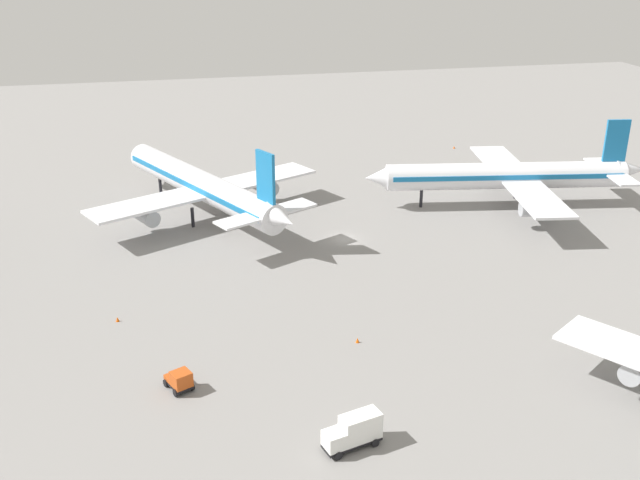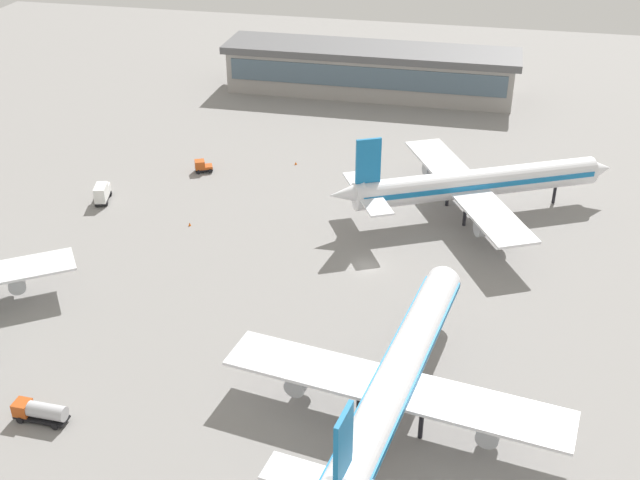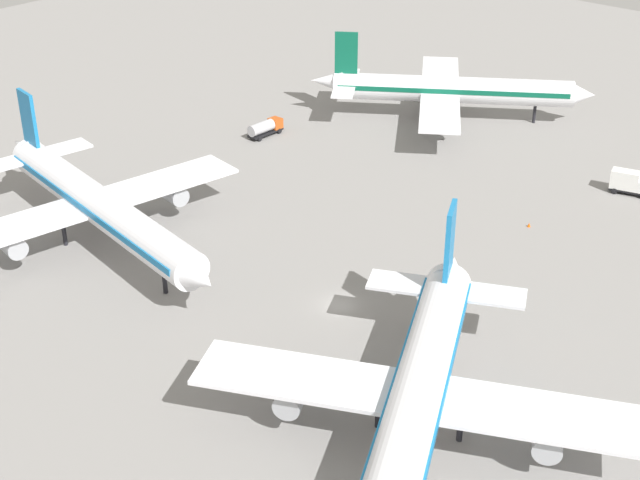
{
  "view_description": "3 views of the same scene",
  "coord_description": "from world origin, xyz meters",
  "px_view_note": "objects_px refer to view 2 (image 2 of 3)",
  "views": [
    {
      "loc": [
        102.03,
        -26.69,
        44.2
      ],
      "look_at": [
        10.71,
        -6.36,
        4.77
      ],
      "focal_mm": 40.83,
      "sensor_mm": 36.0,
      "label": 1
    },
    {
      "loc": [
        -15.03,
        102.28,
        63.47
      ],
      "look_at": [
        6.18,
        5.2,
        6.71
      ],
      "focal_mm": 44.73,
      "sensor_mm": 36.0,
      "label": 2
    },
    {
      "loc": [
        -68.0,
        -56.79,
        55.96
      ],
      "look_at": [
        7.12,
        9.02,
        2.2
      ],
      "focal_mm": 52.36,
      "sensor_mm": 36.0,
      "label": 3
    }
  ],
  "objects_px": {
    "catering_truck": "(102,192)",
    "safety_cone_mid_apron": "(296,163)",
    "baggage_tug": "(202,166)",
    "airplane_distant": "(474,183)",
    "safety_cone_near_gate": "(190,224)",
    "fuel_truck": "(40,411)",
    "airplane_at_gate": "(398,376)"
  },
  "relations": [
    {
      "from": "fuel_truck",
      "to": "airplane_distant",
      "type": "bearing_deg",
      "value": -124.55
    },
    {
      "from": "baggage_tug",
      "to": "safety_cone_mid_apron",
      "type": "relative_size",
      "value": 6.17
    },
    {
      "from": "catering_truck",
      "to": "safety_cone_mid_apron",
      "type": "relative_size",
      "value": 9.84
    },
    {
      "from": "airplane_at_gate",
      "to": "catering_truck",
      "type": "bearing_deg",
      "value": 62.42
    },
    {
      "from": "safety_cone_mid_apron",
      "to": "fuel_truck",
      "type": "bearing_deg",
      "value": 81.4
    },
    {
      "from": "airplane_distant",
      "to": "safety_cone_near_gate",
      "type": "relative_size",
      "value": 78.88
    },
    {
      "from": "catering_truck",
      "to": "safety_cone_near_gate",
      "type": "height_order",
      "value": "catering_truck"
    },
    {
      "from": "airplane_distant",
      "to": "safety_cone_mid_apron",
      "type": "height_order",
      "value": "airplane_distant"
    },
    {
      "from": "safety_cone_mid_apron",
      "to": "catering_truck",
      "type": "bearing_deg",
      "value": 37.33
    },
    {
      "from": "airplane_at_gate",
      "to": "fuel_truck",
      "type": "relative_size",
      "value": 7.81
    },
    {
      "from": "airplane_distant",
      "to": "catering_truck",
      "type": "bearing_deg",
      "value": 161.85
    },
    {
      "from": "safety_cone_mid_apron",
      "to": "baggage_tug",
      "type": "bearing_deg",
      "value": 22.86
    },
    {
      "from": "airplane_at_gate",
      "to": "catering_truck",
      "type": "xyz_separation_m",
      "value": [
        57.48,
        -43.17,
        -3.81
      ]
    },
    {
      "from": "fuel_truck",
      "to": "safety_cone_near_gate",
      "type": "bearing_deg",
      "value": -88.59
    },
    {
      "from": "airplane_distant",
      "to": "fuel_truck",
      "type": "height_order",
      "value": "airplane_distant"
    },
    {
      "from": "baggage_tug",
      "to": "catering_truck",
      "type": "height_order",
      "value": "catering_truck"
    },
    {
      "from": "airplane_distant",
      "to": "safety_cone_mid_apron",
      "type": "xyz_separation_m",
      "value": [
        34.02,
        -13.13,
        -5.34
      ]
    },
    {
      "from": "safety_cone_mid_apron",
      "to": "airplane_distant",
      "type": "bearing_deg",
      "value": 158.89
    },
    {
      "from": "fuel_truck",
      "to": "safety_cone_mid_apron",
      "type": "bearing_deg",
      "value": -97.08
    },
    {
      "from": "baggage_tug",
      "to": "safety_cone_mid_apron",
      "type": "height_order",
      "value": "baggage_tug"
    },
    {
      "from": "baggage_tug",
      "to": "catering_truck",
      "type": "relative_size",
      "value": 0.63
    },
    {
      "from": "catering_truck",
      "to": "airplane_at_gate",
      "type": "bearing_deg",
      "value": -142.2
    },
    {
      "from": "airplane_at_gate",
      "to": "safety_cone_near_gate",
      "type": "height_order",
      "value": "airplane_at_gate"
    },
    {
      "from": "airplane_at_gate",
      "to": "catering_truck",
      "type": "distance_m",
      "value": 71.99
    },
    {
      "from": "baggage_tug",
      "to": "safety_cone_near_gate",
      "type": "height_order",
      "value": "baggage_tug"
    },
    {
      "from": "airplane_distant",
      "to": "safety_cone_mid_apron",
      "type": "distance_m",
      "value": 36.85
    },
    {
      "from": "airplane_distant",
      "to": "safety_cone_near_gate",
      "type": "height_order",
      "value": "airplane_distant"
    },
    {
      "from": "safety_cone_near_gate",
      "to": "safety_cone_mid_apron",
      "type": "relative_size",
      "value": 1.0
    },
    {
      "from": "catering_truck",
      "to": "fuel_truck",
      "type": "xyz_separation_m",
      "value": [
        -17.92,
        53.12,
        -0.31
      ]
    },
    {
      "from": "airplane_at_gate",
      "to": "fuel_truck",
      "type": "height_order",
      "value": "airplane_at_gate"
    },
    {
      "from": "safety_cone_mid_apron",
      "to": "safety_cone_near_gate",
      "type": "bearing_deg",
      "value": 67.72
    },
    {
      "from": "fuel_truck",
      "to": "safety_cone_mid_apron",
      "type": "height_order",
      "value": "fuel_truck"
    }
  ]
}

